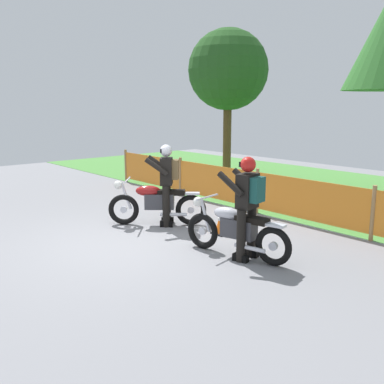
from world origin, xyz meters
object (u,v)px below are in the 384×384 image
object	(u,v)px
motorcycle_lead	(235,230)
rider_lead	(248,202)
motorcycle_trailing	(156,203)
traffic_cone	(222,221)
rider_trailing	(167,180)

from	to	relation	value
motorcycle_lead	rider_lead	bearing A→B (deg)	-179.49
motorcycle_trailing	rider_lead	world-z (taller)	rider_lead
rider_lead	motorcycle_trailing	bearing A→B (deg)	-14.05
motorcycle_lead	traffic_cone	bearing A→B (deg)	-46.02
motorcycle_trailing	rider_trailing	xyz separation A→B (m)	(0.15, 0.17, 0.48)
rider_lead	rider_trailing	world-z (taller)	same
rider_lead	rider_trailing	size ratio (longest dim) A/B	1.00
motorcycle_lead	rider_trailing	xyz separation A→B (m)	(-2.29, 0.34, 0.49)
motorcycle_lead	rider_lead	xyz separation A→B (m)	(0.21, 0.04, 0.49)
rider_lead	traffic_cone	xyz separation A→B (m)	(-1.28, 0.70, -0.69)
motorcycle_lead	traffic_cone	world-z (taller)	motorcycle_lead
motorcycle_trailing	rider_lead	size ratio (longest dim) A/B	0.95
rider_lead	traffic_cone	world-z (taller)	rider_lead
rider_lead	motorcycle_lead	bearing A→B (deg)	0.51
rider_trailing	traffic_cone	distance (m)	1.46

